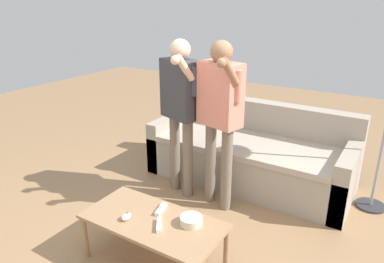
# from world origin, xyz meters

# --- Properties ---
(ground_plane) EXTENTS (12.00, 12.00, 0.00)m
(ground_plane) POSITION_xyz_m (0.00, 0.00, 0.00)
(ground_plane) COLOR #93704C
(couch) EXTENTS (2.15, 0.92, 0.82)m
(couch) POSITION_xyz_m (0.02, 1.47, 0.29)
(couch) COLOR #9E9384
(couch) RESTS_ON ground
(coffee_table) EXTENTS (1.06, 0.52, 0.38)m
(coffee_table) POSITION_xyz_m (-0.05, -0.20, 0.34)
(coffee_table) COLOR #997551
(coffee_table) RESTS_ON ground
(snack_bowl) EXTENTS (0.16, 0.16, 0.06)m
(snack_bowl) POSITION_xyz_m (0.22, -0.09, 0.41)
(snack_bowl) COLOR beige
(snack_bowl) RESTS_ON coffee_table
(game_remote_nunchuk) EXTENTS (0.06, 0.09, 0.05)m
(game_remote_nunchuk) POSITION_xyz_m (-0.22, -0.30, 0.41)
(game_remote_nunchuk) COLOR white
(game_remote_nunchuk) RESTS_ON coffee_table
(player_center) EXTENTS (0.45, 0.45, 1.58)m
(player_center) POSITION_xyz_m (-0.04, 0.80, 1.00)
(player_center) COLOR #756656
(player_center) RESTS_ON ground
(player_left) EXTENTS (0.44, 0.46, 1.57)m
(player_left) POSITION_xyz_m (-0.47, 0.82, 0.99)
(player_left) COLOR #756656
(player_left) RESTS_ON ground
(game_remote_wand_near) EXTENTS (0.12, 0.15, 0.03)m
(game_remote_wand_near) POSITION_xyz_m (0.04, -0.24, 0.40)
(game_remote_wand_near) COLOR white
(game_remote_wand_near) RESTS_ON coffee_table
(game_remote_wand_far) EXTENTS (0.07, 0.17, 0.03)m
(game_remote_wand_far) POSITION_xyz_m (-0.07, -0.07, 0.40)
(game_remote_wand_far) COLOR white
(game_remote_wand_far) RESTS_ON coffee_table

